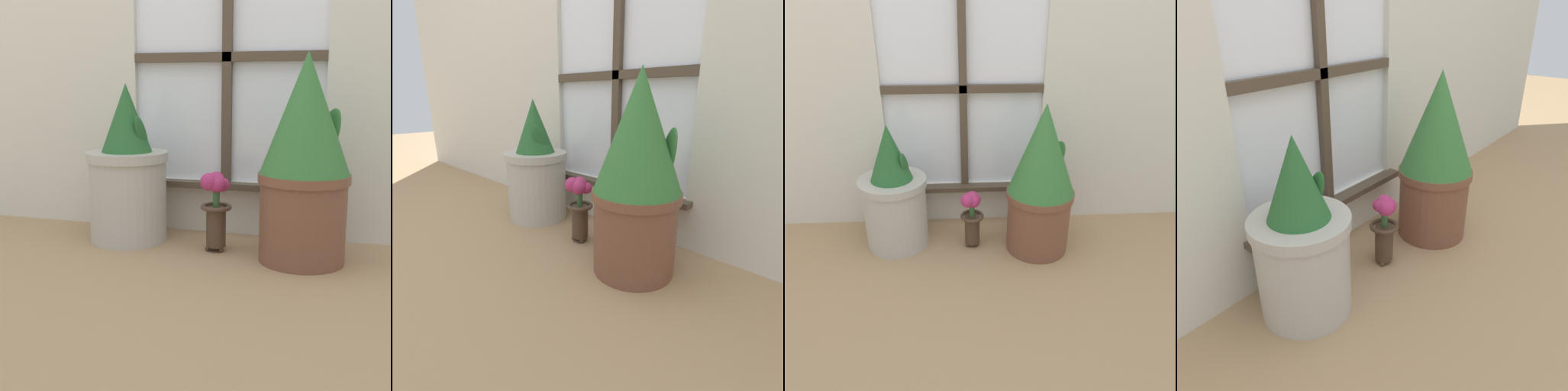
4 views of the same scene
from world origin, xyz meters
TOP-DOWN VIEW (x-y plane):
  - ground_plane at (0.00, 0.00)m, footprint 10.00×10.00m
  - potted_plant_left at (-0.33, 0.30)m, footprint 0.31×0.31m
  - potted_plant_right at (0.33, 0.22)m, footprint 0.30×0.30m
  - flower_vase at (0.02, 0.25)m, footprint 0.11×0.11m

SIDE VIEW (x-z plane):
  - ground_plane at x=0.00m, z-range 0.00..0.00m
  - flower_vase at x=0.02m, z-range 0.03..0.32m
  - potted_plant_left at x=-0.33m, z-range -0.05..0.54m
  - potted_plant_right at x=0.33m, z-range 0.00..0.69m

